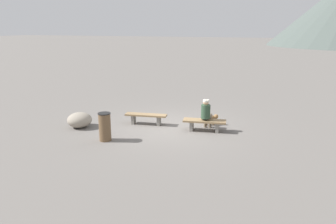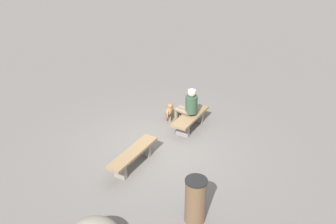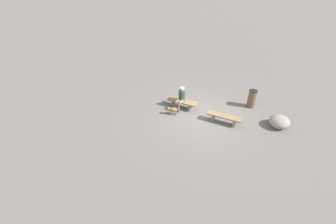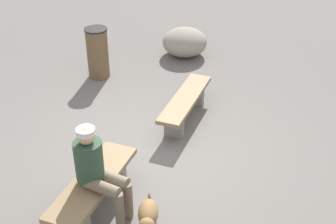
# 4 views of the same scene
# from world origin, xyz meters

# --- Properties ---
(ground) EXTENTS (210.00, 210.00, 0.06)m
(ground) POSITION_xyz_m (0.00, 0.00, -0.03)
(ground) COLOR slate
(bench_left) EXTENTS (1.68, 0.60, 0.42)m
(bench_left) POSITION_xyz_m (-1.03, -0.02, 0.31)
(bench_left) COLOR gray
(bench_left) RESTS_ON ground
(bench_right) EXTENTS (1.62, 0.68, 0.42)m
(bench_right) POSITION_xyz_m (1.33, -0.05, 0.31)
(bench_right) COLOR gray
(bench_right) RESTS_ON ground
(seated_person) EXTENTS (0.35, 0.68, 1.20)m
(seated_person) POSITION_xyz_m (1.36, 0.05, 0.68)
(seated_person) COLOR #2D4733
(seated_person) RESTS_ON ground
(dog) EXTENTS (0.58, 0.41, 0.43)m
(dog) POSITION_xyz_m (1.40, 0.77, 0.29)
(dog) COLOR olive
(dog) RESTS_ON ground
(trash_bin) EXTENTS (0.43, 0.43, 0.97)m
(trash_bin) POSITION_xyz_m (-1.60, -2.18, 0.49)
(trash_bin) COLOR brown
(trash_bin) RESTS_ON ground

